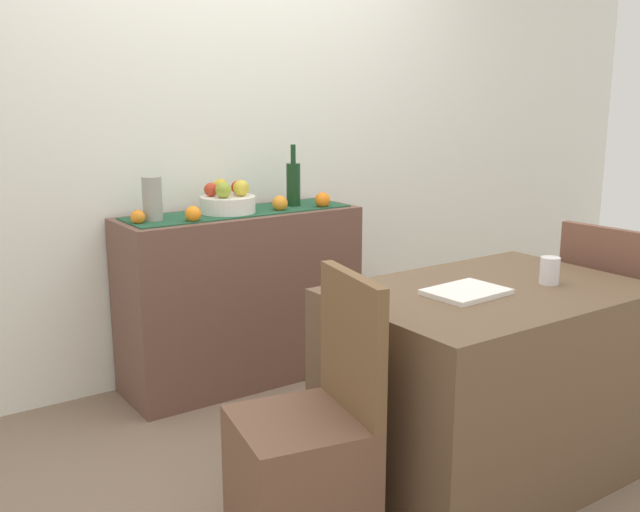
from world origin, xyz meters
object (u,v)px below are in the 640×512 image
sideboard_console (242,298)px  ceramic_vase (152,199)px  wine_bottle (293,184)px  coffee_cup (550,271)px  dining_table (486,382)px  chair_by_corner (615,363)px  chair_near_window (305,471)px  open_book (466,292)px  fruit_bowl (228,204)px

sideboard_console → ceramic_vase: (-0.45, 0.00, 0.54)m
wine_bottle → coffee_cup: bearing=-81.1°
dining_table → chair_by_corner: size_ratio=1.26×
ceramic_vase → chair_near_window: 1.53m
open_book → chair_near_window: size_ratio=0.31×
wine_bottle → ceramic_vase: size_ratio=1.55×
open_book → chair_by_corner: chair_by_corner is taller
fruit_bowl → wine_bottle: bearing=-0.0°
sideboard_console → open_book: 1.41m
wine_bottle → chair_near_window: wine_bottle is taller
sideboard_console → ceramic_vase: size_ratio=5.84×
coffee_cup → open_book: bearing=168.1°
fruit_bowl → chair_near_window: 1.57m
dining_table → chair_near_window: bearing=-179.8°
sideboard_console → open_book: size_ratio=4.30×
sideboard_console → chair_near_window: chair_near_window is taller
fruit_bowl → ceramic_vase: bearing=180.0°
dining_table → chair_by_corner: 0.84m
sideboard_console → fruit_bowl: size_ratio=4.49×
sideboard_console → dining_table: (0.31, -1.36, -0.06)m
fruit_bowl → open_book: bearing=-79.9°
sideboard_console → ceramic_vase: 0.70m
sideboard_console → wine_bottle: 0.64m
open_book → dining_table: bearing=-2.5°
fruit_bowl → chair_near_window: size_ratio=0.30×
fruit_bowl → open_book: 1.39m
wine_bottle → open_book: (-0.14, -1.36, -0.24)m
fruit_bowl → wine_bottle: (0.38, -0.00, 0.08)m
fruit_bowl → chair_by_corner: (1.21, -1.36, -0.65)m
fruit_bowl → wine_bottle: 0.39m
coffee_cup → chair_by_corner: (0.60, 0.08, -0.53)m
ceramic_vase → coffee_cup: bearing=-55.5°
ceramic_vase → chair_near_window: size_ratio=0.23×
dining_table → coffee_cup: 0.49m
fruit_bowl → chair_near_window: bearing=-108.6°
sideboard_console → chair_by_corner: size_ratio=1.34×
wine_bottle → ceramic_vase: wine_bottle is taller
coffee_cup → chair_by_corner: size_ratio=0.11×
sideboard_console → open_book: sideboard_console is taller
chair_near_window → chair_by_corner: (1.66, 0.00, 0.00)m
sideboard_console → wine_bottle: bearing=-0.0°
dining_table → coffee_cup: bearing=-18.9°
sideboard_console → fruit_bowl: bearing=180.0°
chair_near_window → fruit_bowl: bearing=71.4°
sideboard_console → fruit_bowl: 0.48m
open_book → chair_by_corner: (0.97, 0.00, -0.48)m
dining_table → chair_by_corner: chair_by_corner is taller
dining_table → open_book: open_book is taller
fruit_bowl → open_book: (0.24, -1.36, -0.17)m
sideboard_console → dining_table: bearing=-77.0°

